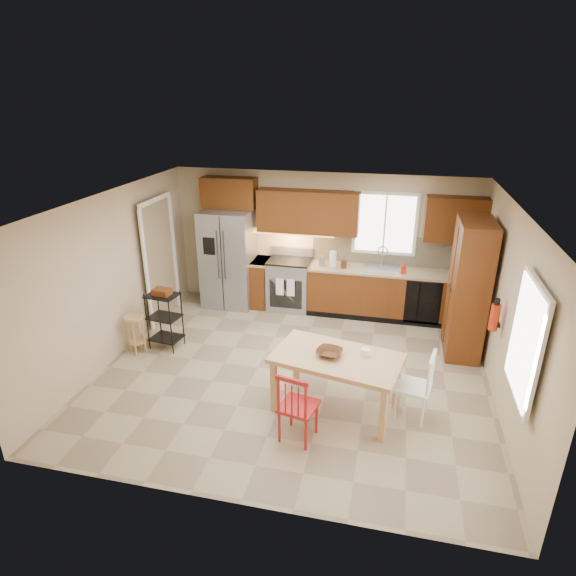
{
  "coord_description": "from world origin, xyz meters",
  "views": [
    {
      "loc": [
        1.27,
        -5.91,
        3.83
      ],
      "look_at": [
        -0.17,
        0.4,
        1.15
      ],
      "focal_mm": 30.0,
      "sensor_mm": 36.0,
      "label": 1
    }
  ],
  "objects_px": {
    "chair_white": "(413,385)",
    "table_bowl": "(329,356)",
    "fire_extinguisher": "(494,317)",
    "refrigerator": "(229,258)",
    "pantry": "(468,289)",
    "bar_stool": "(136,334)",
    "table_jar": "(365,354)",
    "range_stove": "(289,285)",
    "dining_table": "(336,383)",
    "utility_cart": "(165,320)",
    "chair_red": "(298,405)",
    "soap_bottle": "(404,268)"
  },
  "relations": [
    {
      "from": "refrigerator",
      "to": "chair_white",
      "type": "height_order",
      "value": "refrigerator"
    },
    {
      "from": "range_stove",
      "to": "soap_bottle",
      "type": "distance_m",
      "value": 2.1
    },
    {
      "from": "dining_table",
      "to": "table_jar",
      "type": "distance_m",
      "value": 0.55
    },
    {
      "from": "range_stove",
      "to": "table_jar",
      "type": "distance_m",
      "value": 3.26
    },
    {
      "from": "range_stove",
      "to": "chair_white",
      "type": "xyz_separation_m",
      "value": [
        2.21,
        -2.87,
        -0.0
      ]
    },
    {
      "from": "dining_table",
      "to": "utility_cart",
      "type": "height_order",
      "value": "utility_cart"
    },
    {
      "from": "pantry",
      "to": "bar_stool",
      "type": "bearing_deg",
      "value": -166.59
    },
    {
      "from": "range_stove",
      "to": "table_jar",
      "type": "bearing_deg",
      "value": -60.43
    },
    {
      "from": "chair_white",
      "to": "table_bowl",
      "type": "relative_size",
      "value": 2.9
    },
    {
      "from": "range_stove",
      "to": "fire_extinguisher",
      "type": "bearing_deg",
      "value": -32.62
    },
    {
      "from": "refrigerator",
      "to": "table_bowl",
      "type": "relative_size",
      "value": 5.76
    },
    {
      "from": "dining_table",
      "to": "utility_cart",
      "type": "bearing_deg",
      "value": 172.19
    },
    {
      "from": "pantry",
      "to": "table_bowl",
      "type": "relative_size",
      "value": 6.65
    },
    {
      "from": "refrigerator",
      "to": "range_stove",
      "type": "height_order",
      "value": "refrigerator"
    },
    {
      "from": "chair_red",
      "to": "chair_white",
      "type": "xyz_separation_m",
      "value": [
        1.3,
        0.7,
        0.0
      ]
    },
    {
      "from": "chair_red",
      "to": "table_jar",
      "type": "height_order",
      "value": "chair_red"
    },
    {
      "from": "pantry",
      "to": "chair_white",
      "type": "distance_m",
      "value": 2.12
    },
    {
      "from": "dining_table",
      "to": "chair_white",
      "type": "bearing_deg",
      "value": 14.93
    },
    {
      "from": "table_jar",
      "to": "soap_bottle",
      "type": "bearing_deg",
      "value": 81.11
    },
    {
      "from": "refrigerator",
      "to": "table_jar",
      "type": "distance_m",
      "value": 3.9
    },
    {
      "from": "chair_white",
      "to": "chair_red",
      "type": "bearing_deg",
      "value": 130.21
    },
    {
      "from": "chair_white",
      "to": "table_bowl",
      "type": "height_order",
      "value": "chair_white"
    },
    {
      "from": "range_stove",
      "to": "fire_extinguisher",
      "type": "relative_size",
      "value": 2.56
    },
    {
      "from": "soap_bottle",
      "to": "chair_red",
      "type": "bearing_deg",
      "value": -107.81
    },
    {
      "from": "fire_extinguisher",
      "to": "bar_stool",
      "type": "relative_size",
      "value": 0.58
    },
    {
      "from": "fire_extinguisher",
      "to": "chair_white",
      "type": "height_order",
      "value": "fire_extinguisher"
    },
    {
      "from": "range_stove",
      "to": "dining_table",
      "type": "height_order",
      "value": "range_stove"
    },
    {
      "from": "utility_cart",
      "to": "chair_red",
      "type": "bearing_deg",
      "value": -25.96
    },
    {
      "from": "table_bowl",
      "to": "soap_bottle",
      "type": "bearing_deg",
      "value": 73.0
    },
    {
      "from": "chair_white",
      "to": "bar_stool",
      "type": "height_order",
      "value": "chair_white"
    },
    {
      "from": "refrigerator",
      "to": "pantry",
      "type": "bearing_deg",
      "value": -12.62
    },
    {
      "from": "fire_extinguisher",
      "to": "utility_cart",
      "type": "bearing_deg",
      "value": 178.39
    },
    {
      "from": "dining_table",
      "to": "fire_extinguisher",
      "type": "bearing_deg",
      "value": 36.68
    },
    {
      "from": "table_bowl",
      "to": "utility_cart",
      "type": "xyz_separation_m",
      "value": [
        -2.75,
        1.02,
        -0.3
      ]
    },
    {
      "from": "refrigerator",
      "to": "table_jar",
      "type": "bearing_deg",
      "value": -45.12
    },
    {
      "from": "table_bowl",
      "to": "range_stove",
      "type": "bearing_deg",
      "value": 111.71
    },
    {
      "from": "table_bowl",
      "to": "bar_stool",
      "type": "xyz_separation_m",
      "value": [
        -3.11,
        0.76,
        -0.46
      ]
    },
    {
      "from": "dining_table",
      "to": "range_stove",
      "type": "bearing_deg",
      "value": 125.26
    },
    {
      "from": "refrigerator",
      "to": "soap_bottle",
      "type": "height_order",
      "value": "refrigerator"
    },
    {
      "from": "utility_cart",
      "to": "pantry",
      "type": "bearing_deg",
      "value": 19.21
    },
    {
      "from": "table_bowl",
      "to": "table_jar",
      "type": "distance_m",
      "value": 0.45
    },
    {
      "from": "utility_cart",
      "to": "table_bowl",
      "type": "bearing_deg",
      "value": -12.52
    },
    {
      "from": "range_stove",
      "to": "table_bowl",
      "type": "bearing_deg",
      "value": -68.29
    },
    {
      "from": "pantry",
      "to": "utility_cart",
      "type": "height_order",
      "value": "pantry"
    },
    {
      "from": "refrigerator",
      "to": "chair_white",
      "type": "distance_m",
      "value": 4.4
    },
    {
      "from": "pantry",
      "to": "chair_white",
      "type": "xyz_separation_m",
      "value": [
        -0.77,
        -1.89,
        -0.59
      ]
    },
    {
      "from": "fire_extinguisher",
      "to": "utility_cart",
      "type": "relative_size",
      "value": 0.38
    },
    {
      "from": "soap_bottle",
      "to": "table_bowl",
      "type": "distance_m",
      "value": 2.97
    },
    {
      "from": "pantry",
      "to": "bar_stool",
      "type": "relative_size",
      "value": 3.37
    },
    {
      "from": "table_jar",
      "to": "utility_cart",
      "type": "distance_m",
      "value": 3.33
    }
  ]
}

